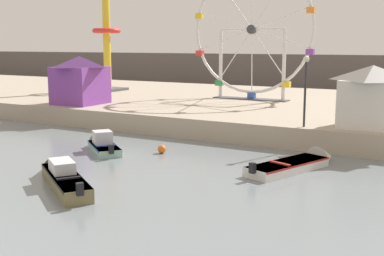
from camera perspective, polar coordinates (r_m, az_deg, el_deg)
name	(u,v)px	position (r m, az deg, el deg)	size (l,w,h in m)	color
quay_promenade	(252,107)	(39.94, 6.93, 2.49)	(110.00, 23.69, 1.22)	tan
distant_town_skyline	(323,73)	(60.07, 14.94, 6.14)	(140.00, 3.00, 4.40)	#564C47
motorboat_olive_wood	(61,175)	(20.61, -14.91, -5.27)	(5.51, 4.25, 1.23)	olive
motorboat_white_red_stripe	(302,162)	(23.02, 12.66, -3.92)	(3.08, 5.67, 1.24)	silver
motorboat_seafoam	(102,144)	(26.66, -10.43, -1.84)	(3.87, 3.42, 1.41)	#93BCAD
ferris_wheel_white_frame	(252,32)	(39.37, 6.96, 10.96)	(10.02, 1.20, 10.50)	silver
drop_tower_yellow_tower	(107,35)	(47.50, -9.86, 10.53)	(2.80, 2.80, 12.27)	gold
carnival_booth_white_ticket	(372,95)	(27.30, 20.09, 3.56)	(3.32, 3.03, 3.27)	silver
carnival_booth_purple_stall	(80,79)	(37.13, -12.85, 5.54)	(3.58, 3.76, 3.50)	purple
promenade_lamp_near	(306,81)	(26.54, 13.02, 5.38)	(0.32, 0.32, 3.73)	#2D2D33
mooring_buoy_orange	(162,149)	(25.39, -3.51, -2.45)	(0.44, 0.44, 0.44)	orange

